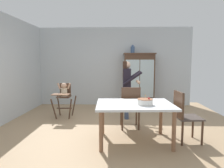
# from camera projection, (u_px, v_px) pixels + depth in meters

# --- Properties ---
(ground_plane) EXTENTS (6.24, 6.24, 0.00)m
(ground_plane) POSITION_uv_depth(u_px,v_px,m) (111.00, 129.00, 4.48)
(ground_plane) COLOR tan
(wall_back) EXTENTS (5.32, 0.06, 2.70)m
(wall_back) POSITION_uv_depth(u_px,v_px,m) (114.00, 67.00, 6.95)
(wall_back) COLOR silver
(wall_back) RESTS_ON ground_plane
(china_cabinet) EXTENTS (1.05, 0.48, 1.81)m
(china_cabinet) POSITION_uv_depth(u_px,v_px,m) (139.00, 80.00, 6.70)
(china_cabinet) COLOR #4C3323
(china_cabinet) RESTS_ON ground_plane
(ceramic_vase) EXTENTS (0.13, 0.13, 0.27)m
(ceramic_vase) POSITION_uv_depth(u_px,v_px,m) (133.00, 50.00, 6.60)
(ceramic_vase) COLOR #3D567F
(ceramic_vase) RESTS_ON china_cabinet
(high_chair_with_toddler) EXTENTS (0.58, 0.68, 0.95)m
(high_chair_with_toddler) POSITION_uv_depth(u_px,v_px,m) (64.00, 94.00, 5.38)
(high_chair_with_toddler) COLOR #4C3323
(high_chair_with_toddler) RESTS_ON ground_plane
(adult_person) EXTENTS (0.50, 0.48, 1.53)m
(adult_person) POSITION_uv_depth(u_px,v_px,m) (127.00, 83.00, 5.26)
(adult_person) COLOR #3D4C6B
(adult_person) RESTS_ON ground_plane
(dining_table) EXTENTS (1.46, 1.10, 0.74)m
(dining_table) POSITION_uv_depth(u_px,v_px,m) (135.00, 108.00, 3.70)
(dining_table) COLOR silver
(dining_table) RESTS_ON ground_plane
(birthday_cake) EXTENTS (0.28, 0.28, 0.19)m
(birthday_cake) POSITION_uv_depth(u_px,v_px,m) (145.00, 102.00, 3.57)
(birthday_cake) COLOR white
(birthday_cake) RESTS_ON dining_table
(dining_chair_far_side) EXTENTS (0.47, 0.47, 0.96)m
(dining_chair_far_side) POSITION_uv_depth(u_px,v_px,m) (130.00, 105.00, 4.44)
(dining_chair_far_side) COLOR #4C3323
(dining_chair_far_side) RESTS_ON ground_plane
(dining_chair_right_end) EXTENTS (0.48, 0.48, 0.96)m
(dining_chair_right_end) POSITION_uv_depth(u_px,v_px,m) (183.00, 113.00, 3.73)
(dining_chair_right_end) COLOR #4C3323
(dining_chair_right_end) RESTS_ON ground_plane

